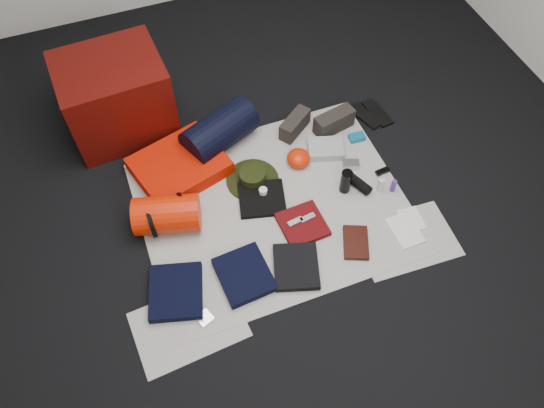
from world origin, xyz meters
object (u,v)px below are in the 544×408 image
object	(u,v)px
red_cabinet	(116,97)
water_bottle	(346,181)
stuff_sack	(167,214)
navy_duffel	(220,131)
sleeping_pad	(180,166)
compact_camera	(351,165)
paperback_book	(356,243)

from	to	relation	value
red_cabinet	water_bottle	size ratio (longest dim) A/B	3.75
stuff_sack	navy_duffel	distance (m)	0.70
sleeping_pad	stuff_sack	bearing A→B (deg)	-114.33
water_bottle	compact_camera	xyz separation A→B (m)	(0.12, 0.15, -0.07)
navy_duffel	water_bottle	world-z (taller)	navy_duffel
sleeping_pad	compact_camera	size ratio (longest dim) A/B	5.14
red_cabinet	sleeping_pad	bearing A→B (deg)	-67.59
red_cabinet	sleeping_pad	xyz separation A→B (m)	(0.25, -0.52, -0.22)
red_cabinet	navy_duffel	distance (m)	0.70
water_bottle	paperback_book	size ratio (longest dim) A/B	0.79
sleeping_pad	paperback_book	xyz separation A→B (m)	(0.82, -0.90, -0.03)
red_cabinet	compact_camera	distance (m)	1.58
navy_duffel	compact_camera	xyz separation A→B (m)	(0.73, -0.49, -0.11)
stuff_sack	compact_camera	xyz separation A→B (m)	(1.21, 0.01, -0.09)
water_bottle	red_cabinet	bearing A→B (deg)	138.65
sleeping_pad	water_bottle	world-z (taller)	water_bottle
navy_duffel	sleeping_pad	bearing A→B (deg)	178.27
water_bottle	stuff_sack	bearing A→B (deg)	172.76
stuff_sack	compact_camera	size ratio (longest dim) A/B	3.59
red_cabinet	stuff_sack	distance (m)	0.91
stuff_sack	sleeping_pad	bearing A→B (deg)	65.67
paperback_book	stuff_sack	bearing A→B (deg)	175.35
stuff_sack	red_cabinet	bearing A→B (deg)	95.12
stuff_sack	paperback_book	size ratio (longest dim) A/B	1.73
sleeping_pad	water_bottle	distance (m)	1.06
water_bottle	paperback_book	bearing A→B (deg)	-105.64
navy_duffel	compact_camera	size ratio (longest dim) A/B	4.58
stuff_sack	water_bottle	world-z (taller)	stuff_sack
stuff_sack	navy_duffel	bearing A→B (deg)	45.83
red_cabinet	compact_camera	xyz separation A→B (m)	(1.29, -0.88, -0.24)
sleeping_pad	navy_duffel	xyz separation A→B (m)	(0.32, 0.12, 0.08)
red_cabinet	navy_duffel	world-z (taller)	red_cabinet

